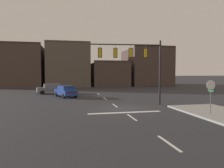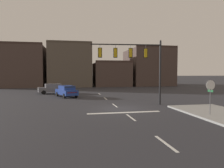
# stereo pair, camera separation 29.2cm
# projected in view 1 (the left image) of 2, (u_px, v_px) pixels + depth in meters

# --- Properties ---
(ground_plane) EXTENTS (400.00, 400.00, 0.00)m
(ground_plane) POSITION_uv_depth(u_px,v_px,m) (119.00, 109.00, 19.93)
(ground_plane) COLOR #2B2B30
(sidewalk_near_corner) EXTENTS (5.00, 8.00, 0.15)m
(sidewalk_near_corner) POSITION_uv_depth(u_px,v_px,m) (217.00, 113.00, 17.55)
(sidewalk_near_corner) COLOR gray
(sidewalk_near_corner) RESTS_ON ground
(stop_bar_paint) EXTENTS (6.40, 0.50, 0.01)m
(stop_bar_paint) POSITION_uv_depth(u_px,v_px,m) (125.00, 112.00, 17.98)
(stop_bar_paint) COLOR silver
(stop_bar_paint) RESTS_ON ground
(lane_centreline) EXTENTS (0.16, 26.40, 0.01)m
(lane_centreline) POSITION_uv_depth(u_px,v_px,m) (115.00, 105.00, 21.89)
(lane_centreline) COLOR silver
(lane_centreline) RESTS_ON ground
(signal_mast_near_side) EXTENTS (7.42, 0.96, 6.85)m
(signal_mast_near_side) POSITION_uv_depth(u_px,v_px,m) (136.00, 59.00, 21.99)
(signal_mast_near_side) COLOR black
(signal_mast_near_side) RESTS_ON ground
(stop_sign) EXTENTS (0.76, 0.64, 2.83)m
(stop_sign) POSITION_uv_depth(u_px,v_px,m) (211.00, 89.00, 16.39)
(stop_sign) COLOR #56565B
(stop_sign) RESTS_ON ground
(car_lot_nearside) EXTENTS (3.30, 4.75, 1.61)m
(car_lot_nearside) POSITION_uv_depth(u_px,v_px,m) (66.00, 91.00, 29.41)
(car_lot_nearside) COLOR navy
(car_lot_nearside) RESTS_ON ground
(car_lot_middle) EXTENTS (4.70, 2.81, 1.61)m
(car_lot_middle) POSITION_uv_depth(u_px,v_px,m) (51.00, 88.00, 34.14)
(car_lot_middle) COLOR slate
(car_lot_middle) RESTS_ON ground
(building_row) EXTENTS (43.57, 13.27, 10.67)m
(building_row) POSITION_uv_depth(u_px,v_px,m) (85.00, 68.00, 54.23)
(building_row) COLOR #473833
(building_row) RESTS_ON ground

